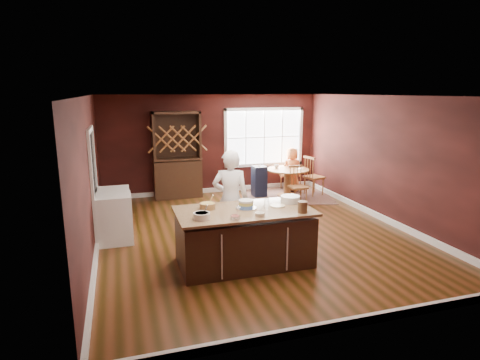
% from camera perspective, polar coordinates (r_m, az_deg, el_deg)
% --- Properties ---
extents(room_shell, '(7.00, 7.00, 7.00)m').
position_cam_1_polar(room_shell, '(7.78, 1.96, 1.91)').
color(room_shell, '#582D16').
rests_on(room_shell, ground).
extents(window, '(2.36, 0.10, 1.66)m').
position_cam_1_polar(window, '(11.49, 3.43, 6.10)').
color(window, white).
rests_on(window, room_shell).
extents(doorway, '(0.08, 1.26, 2.13)m').
position_cam_1_polar(doorway, '(8.04, -20.00, -0.87)').
color(doorway, white).
rests_on(doorway, room_shell).
extents(kitchen_island, '(2.19, 1.15, 0.92)m').
position_cam_1_polar(kitchen_island, '(6.61, 0.61, -8.26)').
color(kitchen_island, '#352414').
rests_on(kitchen_island, ground).
extents(dining_table, '(1.14, 1.14, 0.75)m').
position_cam_1_polar(dining_table, '(10.82, 6.77, 0.45)').
color(dining_table, '#98612C').
rests_on(dining_table, ground).
extents(baker, '(0.76, 0.63, 1.79)m').
position_cam_1_polar(baker, '(7.16, -1.34, -2.77)').
color(baker, white).
rests_on(baker, ground).
extents(layer_cake, '(0.34, 0.34, 0.14)m').
position_cam_1_polar(layer_cake, '(6.51, 0.86, -3.46)').
color(layer_cake, white).
rests_on(layer_cake, kitchen_island).
extents(bowl_blue, '(0.25, 0.25, 0.10)m').
position_cam_1_polar(bowl_blue, '(6.01, -5.47, -5.10)').
color(bowl_blue, white).
rests_on(bowl_blue, kitchen_island).
extents(bowl_yellow, '(0.25, 0.25, 0.10)m').
position_cam_1_polar(bowl_yellow, '(6.52, -4.64, -3.70)').
color(bowl_yellow, olive).
rests_on(bowl_yellow, kitchen_island).
extents(bowl_pink, '(0.16, 0.16, 0.06)m').
position_cam_1_polar(bowl_pink, '(5.98, -0.70, -5.34)').
color(bowl_pink, silver).
rests_on(bowl_pink, kitchen_island).
extents(bowl_olive, '(0.15, 0.15, 0.06)m').
position_cam_1_polar(bowl_olive, '(6.14, 2.82, -4.89)').
color(bowl_olive, '#CCB291').
rests_on(bowl_olive, kitchen_island).
extents(drinking_glass, '(0.08, 0.08, 0.16)m').
position_cam_1_polar(drinking_glass, '(6.54, 3.81, -3.32)').
color(drinking_glass, white).
rests_on(drinking_glass, kitchen_island).
extents(dinner_plate, '(0.25, 0.25, 0.02)m').
position_cam_1_polar(dinner_plate, '(6.68, 5.38, -3.66)').
color(dinner_plate, beige).
rests_on(dinner_plate, kitchen_island).
extents(white_tub, '(0.33, 0.33, 0.11)m').
position_cam_1_polar(white_tub, '(6.92, 7.15, -2.71)').
color(white_tub, white).
rests_on(white_tub, kitchen_island).
extents(stoneware_crock, '(0.15, 0.15, 0.18)m').
position_cam_1_polar(stoneware_crock, '(6.36, 8.89, -3.81)').
color(stoneware_crock, brown).
rests_on(stoneware_crock, kitchen_island).
extents(rug, '(2.73, 2.34, 0.01)m').
position_cam_1_polar(rug, '(10.94, 6.70, -2.26)').
color(rug, brown).
rests_on(rug, ground).
extents(chair_east, '(0.53, 0.55, 1.09)m').
position_cam_1_polar(chair_east, '(11.08, 10.50, 0.66)').
color(chair_east, '#965F31').
rests_on(chair_east, ground).
extents(chair_south, '(0.41, 0.39, 0.97)m').
position_cam_1_polar(chair_south, '(10.09, 8.27, -0.75)').
color(chair_south, brown).
rests_on(chair_south, ground).
extents(chair_north, '(0.47, 0.45, 0.90)m').
position_cam_1_polar(chair_north, '(11.64, 6.88, 0.88)').
color(chair_north, olive).
rests_on(chair_north, ground).
extents(seated_woman, '(0.63, 0.42, 1.25)m').
position_cam_1_polar(seated_woman, '(11.34, 7.39, 1.47)').
color(seated_woman, orange).
rests_on(seated_woman, ground).
extents(high_chair, '(0.36, 0.36, 0.86)m').
position_cam_1_polar(high_chair, '(10.79, 2.74, -0.08)').
color(high_chair, '#1B1F41').
rests_on(high_chair, ground).
extents(toddler, '(0.18, 0.14, 0.26)m').
position_cam_1_polar(toddler, '(10.81, 2.42, 2.01)').
color(toddler, '#8CA5BF').
rests_on(toddler, high_chair).
extents(table_plate, '(0.19, 0.19, 0.01)m').
position_cam_1_polar(table_plate, '(10.79, 8.50, 1.58)').
color(table_plate, beige).
rests_on(table_plate, dining_table).
extents(table_cup, '(0.15, 0.15, 0.10)m').
position_cam_1_polar(table_cup, '(10.85, 5.22, 1.94)').
color(table_cup, white).
rests_on(table_cup, dining_table).
extents(hutch, '(1.24, 0.52, 2.27)m').
position_cam_1_polar(hutch, '(10.68, -8.97, 3.51)').
color(hutch, '#402513').
rests_on(hutch, ground).
extents(washer, '(0.63, 0.61, 0.91)m').
position_cam_1_polar(washer, '(7.86, -17.39, -5.27)').
color(washer, silver).
rests_on(washer, ground).
extents(dryer, '(0.61, 0.59, 0.88)m').
position_cam_1_polar(dryer, '(8.48, -17.38, -4.09)').
color(dryer, white).
rests_on(dryer, ground).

